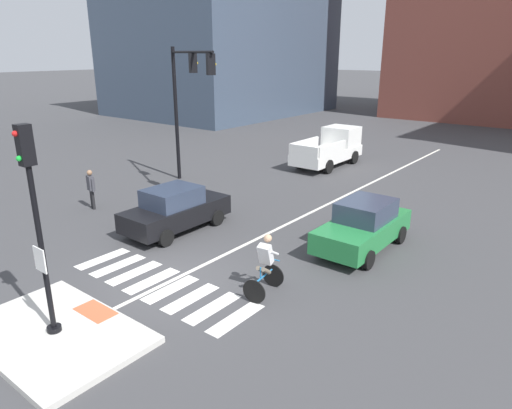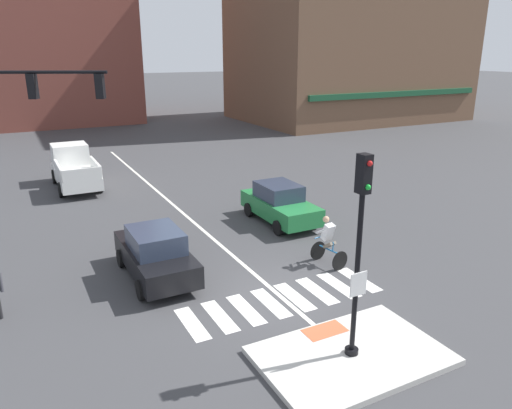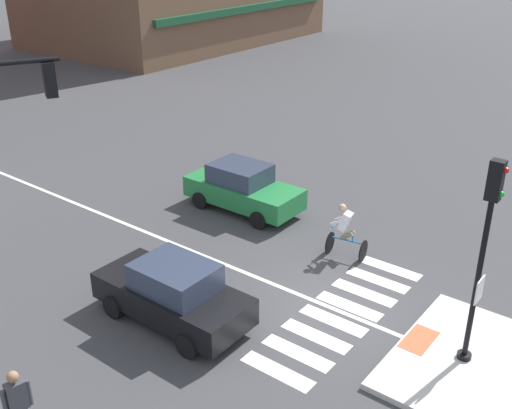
{
  "view_description": "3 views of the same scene",
  "coord_description": "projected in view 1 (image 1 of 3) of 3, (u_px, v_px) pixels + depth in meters",
  "views": [
    {
      "loc": [
        9.33,
        -7.73,
        6.26
      ],
      "look_at": [
        0.39,
        3.59,
        1.47
      ],
      "focal_mm": 32.37,
      "sensor_mm": 36.0,
      "label": 1
    },
    {
      "loc": [
        -6.47,
        -11.0,
        6.91
      ],
      "look_at": [
        1.25,
        3.83,
        1.57
      ],
      "focal_mm": 33.86,
      "sensor_mm": 36.0,
      "label": 2
    },
    {
      "loc": [
        -11.56,
        -6.42,
        9.06
      ],
      "look_at": [
        0.98,
        3.26,
        1.7
      ],
      "focal_mm": 42.75,
      "sensor_mm": 36.0,
      "label": 3
    }
  ],
  "objects": [
    {
      "name": "ground_plane",
      "position": [
        168.0,
        282.0,
        13.22
      ],
      "size": [
        300.0,
        300.0,
        0.0
      ],
      "primitive_type": "plane",
      "color": "#3D3D3F"
    },
    {
      "name": "traffic_island",
      "position": [
        55.0,
        334.0,
        10.65
      ],
      "size": [
        4.35,
        2.84,
        0.15
      ],
      "primitive_type": "cube",
      "color": "beige",
      "rests_on": "ground"
    },
    {
      "name": "tactile_pad_front",
      "position": [
        95.0,
        311.0,
        11.42
      ],
      "size": [
        1.1,
        0.6,
        0.01
      ],
      "primitive_type": "cube",
      "color": "#DB5B38",
      "rests_on": "traffic_island"
    },
    {
      "name": "signal_pole",
      "position": [
        36.0,
        214.0,
        9.72
      ],
      "size": [
        0.44,
        0.38,
        4.75
      ],
      "color": "black",
      "rests_on": "traffic_island"
    },
    {
      "name": "crosswalk_stripe_a",
      "position": [
        103.0,
        259.0,
        14.67
      ],
      "size": [
        0.44,
        1.8,
        0.01
      ],
      "primitive_type": "cube",
      "color": "silver",
      "rests_on": "ground"
    },
    {
      "name": "crosswalk_stripe_b",
      "position": [
        118.0,
        265.0,
        14.2
      ],
      "size": [
        0.44,
        1.8,
        0.01
      ],
      "primitive_type": "cube",
      "color": "silver",
      "rests_on": "ground"
    },
    {
      "name": "crosswalk_stripe_c",
      "position": [
        134.0,
        273.0,
        13.73
      ],
      "size": [
        0.44,
        1.8,
        0.01
      ],
      "primitive_type": "cube",
      "color": "silver",
      "rests_on": "ground"
    },
    {
      "name": "crosswalk_stripe_d",
      "position": [
        152.0,
        281.0,
        13.26
      ],
      "size": [
        0.44,
        1.8,
        0.01
      ],
      "primitive_type": "cube",
      "color": "silver",
      "rests_on": "ground"
    },
    {
      "name": "crosswalk_stripe_e",
      "position": [
        171.0,
        289.0,
        12.79
      ],
      "size": [
        0.44,
        1.8,
        0.01
      ],
      "primitive_type": "cube",
      "color": "silver",
      "rests_on": "ground"
    },
    {
      "name": "crosswalk_stripe_f",
      "position": [
        191.0,
        298.0,
        12.32
      ],
      "size": [
        0.44,
        1.8,
        0.01
      ],
      "primitive_type": "cube",
      "color": "silver",
      "rests_on": "ground"
    },
    {
      "name": "crosswalk_stripe_g",
      "position": [
        212.0,
        308.0,
        11.85
      ],
      "size": [
        0.44,
        1.8,
        0.01
      ],
      "primitive_type": "cube",
      "color": "silver",
      "rests_on": "ground"
    },
    {
      "name": "crosswalk_stripe_h",
      "position": [
        236.0,
        318.0,
        11.38
      ],
      "size": [
        0.44,
        1.8,
        0.01
      ],
      "primitive_type": "cube",
      "color": "silver",
      "rests_on": "ground"
    },
    {
      "name": "lane_centre_line",
      "position": [
        339.0,
        199.0,
        20.64
      ],
      "size": [
        0.14,
        28.0,
        0.01
      ],
      "primitive_type": "cube",
      "color": "silver",
      "rests_on": "ground"
    },
    {
      "name": "traffic_light_mast",
      "position": [
        185.0,
        91.0,
        21.08
      ],
      "size": [
        5.02,
        2.57,
        6.5
      ],
      "color": "black",
      "rests_on": "ground"
    },
    {
      "name": "building_corner_left",
      "position": [
        222.0,
        34.0,
        48.25
      ],
      "size": [
        17.07,
        21.11,
        15.97
      ],
      "color": "#3D4C60",
      "rests_on": "ground"
    },
    {
      "name": "building_corner_right",
      "position": [
        499.0,
        3.0,
        43.79
      ],
      "size": [
        16.75,
        15.2,
        21.32
      ],
      "color": "brown",
      "rests_on": "ground"
    },
    {
      "name": "car_green_eastbound_mid",
      "position": [
        363.0,
        226.0,
        15.21
      ],
      "size": [
        1.85,
        4.1,
        1.64
      ],
      "color": "#237A3D",
      "rests_on": "ground"
    },
    {
      "name": "car_black_westbound_near",
      "position": [
        175.0,
        209.0,
        16.78
      ],
      "size": [
        1.85,
        4.1,
        1.64
      ],
      "color": "black",
      "rests_on": "ground"
    },
    {
      "name": "pickup_truck_white_westbound_distant",
      "position": [
        331.0,
        148.0,
        26.58
      ],
      "size": [
        2.07,
        5.1,
        2.08
      ],
      "color": "white",
      "rests_on": "ground"
    },
    {
      "name": "cyclist",
      "position": [
        265.0,
        264.0,
        12.3
      ],
      "size": [
        0.81,
        1.17,
        1.68
      ],
      "color": "black",
      "rests_on": "ground"
    },
    {
      "name": "pedestrian_at_curb_left",
      "position": [
        91.0,
        186.0,
        19.04
      ],
      "size": [
        0.54,
        0.29,
        1.67
      ],
      "color": "black",
      "rests_on": "ground"
    }
  ]
}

